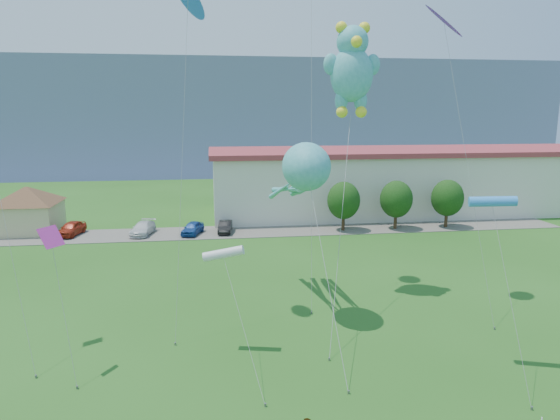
# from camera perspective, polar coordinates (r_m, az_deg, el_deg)

# --- Properties ---
(parking_strip) EXTENTS (70.00, 6.00, 0.06)m
(parking_strip) POSITION_cam_1_polar(r_m,az_deg,el_deg) (54.82, -3.23, -2.44)
(parking_strip) COLOR #59544C
(parking_strip) RESTS_ON ground
(hill_ridge) EXTENTS (160.00, 50.00, 25.00)m
(hill_ridge) POSITION_cam_1_polar(r_m,az_deg,el_deg) (138.20, -6.23, 10.87)
(hill_ridge) COLOR slate
(hill_ridge) RESTS_ON ground
(pavilion) EXTENTS (9.20, 9.20, 5.00)m
(pavilion) POSITION_cam_1_polar(r_m,az_deg,el_deg) (60.32, -26.88, 0.52)
(pavilion) COLOR #C0B483
(pavilion) RESTS_ON ground
(warehouse) EXTENTS (61.00, 15.00, 8.20)m
(warehouse) POSITION_cam_1_polar(r_m,az_deg,el_deg) (69.64, 17.96, 3.36)
(warehouse) COLOR beige
(warehouse) RESTS_ON ground
(tree_near) EXTENTS (3.60, 3.60, 5.47)m
(tree_near) POSITION_cam_1_polar(r_m,az_deg,el_deg) (54.86, 7.28, 1.08)
(tree_near) COLOR #3F2B19
(tree_near) RESTS_ON ground
(tree_mid) EXTENTS (3.60, 3.60, 5.47)m
(tree_mid) POSITION_cam_1_polar(r_m,az_deg,el_deg) (56.71, 13.15, 1.21)
(tree_mid) COLOR #3F2B19
(tree_mid) RESTS_ON ground
(tree_far) EXTENTS (3.60, 3.60, 5.47)m
(tree_far) POSITION_cam_1_polar(r_m,az_deg,el_deg) (59.12, 18.59, 1.31)
(tree_far) COLOR #3F2B19
(tree_far) RESTS_ON ground
(parked_car_red) EXTENTS (2.59, 4.57, 1.47)m
(parked_car_red) POSITION_cam_1_polar(r_m,az_deg,el_deg) (57.14, -22.75, -1.95)
(parked_car_red) COLOR #A12813
(parked_car_red) RESTS_ON parking_strip
(parked_car_white) EXTENTS (2.66, 4.81, 1.32)m
(parked_car_white) POSITION_cam_1_polar(r_m,az_deg,el_deg) (55.01, -15.40, -2.04)
(parked_car_white) COLOR silver
(parked_car_white) RESTS_ON parking_strip
(parked_car_blue) EXTENTS (2.70, 4.20, 1.33)m
(parked_car_blue) POSITION_cam_1_polar(r_m,az_deg,el_deg) (53.96, -9.96, -2.05)
(parked_car_blue) COLOR navy
(parked_car_blue) RESTS_ON parking_strip
(parked_car_black) EXTENTS (1.72, 3.93, 1.26)m
(parked_car_black) POSITION_cam_1_polar(r_m,az_deg,el_deg) (54.27, -6.29, -1.91)
(parked_car_black) COLOR black
(parked_car_black) RESTS_ON parking_strip
(octopus_kite) EXTENTS (2.93, 15.87, 11.09)m
(octopus_kite) POSITION_cam_1_polar(r_m,az_deg,el_deg) (31.38, 2.58, 3.89)
(octopus_kite) COLOR teal
(octopus_kite) RESTS_ON ground
(teddy_bear_kite) EXTENTS (5.83, 11.88, 18.81)m
(teddy_bear_kite) POSITION_cam_1_polar(r_m,az_deg,el_deg) (35.64, 8.22, 15.81)
(teddy_bear_kite) COLOR teal
(teddy_bear_kite) RESTS_ON ground
(small_kite_cyan) EXTENTS (0.50, 5.46, 8.98)m
(small_kite_cyan) POSITION_cam_1_polar(r_m,az_deg,el_deg) (26.49, 23.15, 0.75)
(small_kite_cyan) COLOR #3087DA
(small_kite_cyan) RESTS_ON ground
(small_kite_pink) EXTENTS (1.91, 2.76, 7.35)m
(small_kite_pink) POSITION_cam_1_polar(r_m,az_deg,el_deg) (26.43, -24.50, -4.16)
(small_kite_pink) COLOR #DA30A0
(small_kite_pink) RESTS_ON ground
(small_kite_white) EXTENTS (1.88, 7.08, 5.86)m
(small_kite_white) POSITION_cam_1_polar(r_m,az_deg,el_deg) (26.83, -6.46, -5.07)
(small_kite_white) COLOR silver
(small_kite_white) RESTS_ON ground
(small_kite_blue) EXTENTS (2.11, 5.99, 20.28)m
(small_kite_blue) POSITION_cam_1_polar(r_m,az_deg,el_deg) (32.30, -10.52, 22.10)
(small_kite_blue) COLOR blue
(small_kite_blue) RESTS_ON ground
(small_kite_purple) EXTENTS (2.34, 7.02, 19.36)m
(small_kite_purple) POSITION_cam_1_polar(r_m,az_deg,el_deg) (35.98, 18.40, 19.14)
(small_kite_purple) COLOR purple
(small_kite_purple) RESTS_ON ground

